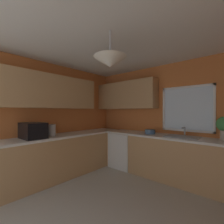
# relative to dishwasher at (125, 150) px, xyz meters

# --- Properties ---
(ground_plane) EXTENTS (8.61, 8.61, 0.00)m
(ground_plane) POSITION_rel_dishwasher_xyz_m (0.97, -1.62, -0.42)
(ground_plane) COLOR #B7B2A8
(room_shell) EXTENTS (4.00, 4.03, 2.51)m
(room_shell) POSITION_rel_dishwasher_xyz_m (0.58, -1.14, 1.29)
(room_shell) COLOR #D17238
(room_shell) RESTS_ON ground_plane
(counter_run_left) EXTENTS (0.65, 3.64, 0.88)m
(counter_run_left) POSITION_rel_dishwasher_xyz_m (-0.66, -1.62, 0.02)
(counter_run_left) COLOR tan
(counter_run_left) RESTS_ON ground_plane
(counter_run_back) EXTENTS (3.09, 0.65, 0.88)m
(counter_run_back) POSITION_rel_dishwasher_xyz_m (1.18, 0.03, 0.02)
(counter_run_back) COLOR tan
(counter_run_back) RESTS_ON ground_plane
(dishwasher) EXTENTS (0.60, 0.60, 0.84)m
(dishwasher) POSITION_rel_dishwasher_xyz_m (0.00, 0.00, 0.00)
(dishwasher) COLOR white
(dishwasher) RESTS_ON ground_plane
(microwave) EXTENTS (0.48, 0.36, 0.29)m
(microwave) POSITION_rel_dishwasher_xyz_m (-0.66, -1.95, 0.61)
(microwave) COLOR black
(microwave) RESTS_ON counter_run_left
(kettle) EXTENTS (0.15, 0.15, 0.24)m
(kettle) POSITION_rel_dishwasher_xyz_m (-0.64, -1.59, 0.58)
(kettle) COLOR #B7B7BC
(kettle) RESTS_ON counter_run_left
(sink_assembly) EXTENTS (0.60, 0.40, 0.19)m
(sink_assembly) POSITION_rel_dishwasher_xyz_m (1.37, 0.04, 0.47)
(sink_assembly) COLOR #9EA0A5
(sink_assembly) RESTS_ON counter_run_back
(bowl) EXTENTS (0.22, 0.22, 0.09)m
(bowl) POSITION_rel_dishwasher_xyz_m (0.68, 0.03, 0.51)
(bowl) COLOR #4C7099
(bowl) RESTS_ON counter_run_back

